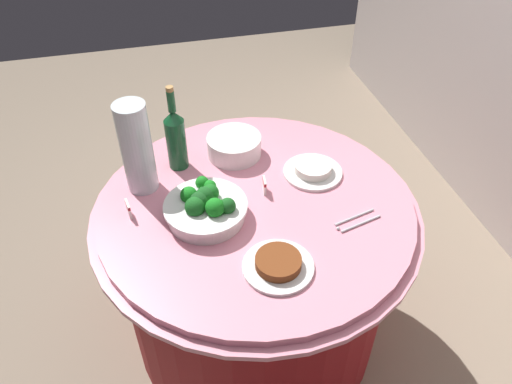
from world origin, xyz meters
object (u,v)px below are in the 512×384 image
broccoli_bowl (206,207)px  label_placard_mid (128,208)px  serving_tongs (356,221)px  label_placard_front (264,185)px  wine_bottle (176,137)px  food_plate_rice (313,170)px  plate_stack (234,146)px  decorative_fruit_vase (138,153)px  food_plate_stir_fry (278,264)px

broccoli_bowl → label_placard_mid: (-0.08, -0.25, -0.02)m
broccoli_bowl → serving_tongs: 0.50m
label_placard_front → serving_tongs: bearing=48.5°
wine_bottle → label_placard_front: 0.37m
food_plate_rice → plate_stack: bearing=-126.3°
plate_stack → serving_tongs: bearing=33.6°
label_placard_mid → label_placard_front: bearing=90.6°
broccoli_bowl → plate_stack: (-0.33, 0.17, -0.01)m
food_plate_rice → label_placard_front: bearing=-75.0°
broccoli_bowl → food_plate_rice: size_ratio=1.27×
plate_stack → wine_bottle: size_ratio=0.62×
decorative_fruit_vase → plate_stack: bearing=106.7°
broccoli_bowl → serving_tongs: (0.15, 0.48, -0.04)m
serving_tongs → food_plate_stir_fry: bearing=-67.6°
food_plate_stir_fry → label_placard_mid: (-0.35, -0.42, 0.01)m
wine_bottle → decorative_fruit_vase: bearing=-57.4°
broccoli_bowl → wine_bottle: 0.32m
label_placard_front → food_plate_rice: bearing=105.0°
wine_bottle → decorative_fruit_vase: 0.17m
food_plate_stir_fry → label_placard_mid: bearing=-129.4°
plate_stack → serving_tongs: 0.57m
plate_stack → wine_bottle: bearing=-85.3°
food_plate_stir_fry → label_placard_mid: 0.55m
plate_stack → label_placard_mid: (0.25, -0.42, -0.01)m
label_placard_mid → broccoli_bowl: bearing=73.0°
serving_tongs → label_placard_front: label_placard_front is taller
decorative_fruit_vase → food_plate_stir_fry: size_ratio=1.55×
broccoli_bowl → label_placard_mid: broccoli_bowl is taller
wine_bottle → label_placard_mid: 0.32m
decorative_fruit_vase → label_placard_front: size_ratio=6.18×
plate_stack → food_plate_stir_fry: (0.60, 0.00, -0.02)m
decorative_fruit_vase → label_placard_front: (0.14, 0.42, -0.12)m
serving_tongs → plate_stack: bearing=-146.4°
serving_tongs → label_placard_front: 0.34m
label_placard_front → wine_bottle: bearing=-129.3°
plate_stack → wine_bottle: (0.02, -0.22, 0.09)m
decorative_fruit_vase → serving_tongs: decorative_fruit_vase is taller
food_plate_rice → label_placard_mid: (0.06, -0.68, 0.01)m
label_placard_front → label_placard_mid: same height
label_placard_front → broccoli_bowl: bearing=-70.0°
label_placard_mid → food_plate_stir_fry: bearing=50.6°
broccoli_bowl → wine_bottle: wine_bottle is taller
plate_stack → label_placard_front: size_ratio=3.82×
serving_tongs → food_plate_stir_fry: food_plate_stir_fry is taller
plate_stack → food_plate_rice: bearing=53.7°
broccoli_bowl → food_plate_stir_fry: (0.27, 0.17, -0.03)m
wine_bottle → decorative_fruit_vase: size_ratio=0.99×
broccoli_bowl → plate_stack: bearing=152.6°
decorative_fruit_vase → label_placard_mid: size_ratio=6.18×
broccoli_bowl → wine_bottle: bearing=-170.6°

